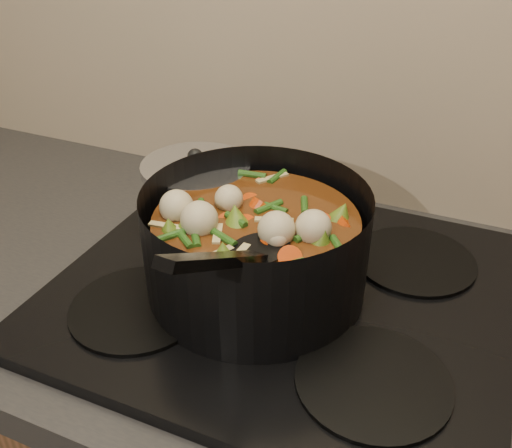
% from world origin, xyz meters
% --- Properties ---
extents(stovetop, '(0.62, 0.54, 0.03)m').
position_xyz_m(stovetop, '(0.00, 1.93, 0.92)').
color(stovetop, black).
rests_on(stovetop, counter).
extents(stockpot, '(0.37, 0.45, 0.22)m').
position_xyz_m(stockpot, '(-0.03, 1.91, 1.00)').
color(stockpot, black).
rests_on(stockpot, stovetop).
extents(saucepan, '(0.17, 0.17, 0.14)m').
position_xyz_m(saucepan, '(-0.18, 2.02, 0.99)').
color(saucepan, silver).
rests_on(saucepan, stovetop).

